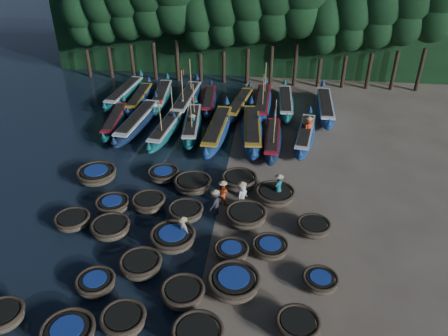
# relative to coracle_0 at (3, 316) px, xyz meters

# --- Properties ---
(ground) EXTENTS (120.00, 120.00, 0.00)m
(ground) POSITION_rel_coracle_0_xyz_m (7.91, 9.99, -0.43)
(ground) COLOR #7C6C5A
(ground) RESTS_ON ground
(foliage_wall) EXTENTS (40.00, 3.00, 10.00)m
(foliage_wall) POSITION_rel_coracle_0_xyz_m (7.91, 33.49, 4.57)
(foliage_wall) COLOR black
(foliage_wall) RESTS_ON ground
(coracle_0) EXTENTS (1.93, 1.93, 0.75)m
(coracle_0) POSITION_rel_coracle_0_xyz_m (0.00, 0.00, 0.00)
(coracle_0) COLOR brown
(coracle_0) RESTS_ON ground
(coracle_1) EXTENTS (2.65, 2.65, 0.73)m
(coracle_1) POSITION_rel_coracle_0_xyz_m (3.08, -0.48, -0.00)
(coracle_1) COLOR brown
(coracle_1) RESTS_ON ground
(coracle_2) EXTENTS (1.97, 1.97, 0.79)m
(coracle_2) POSITION_rel_coracle_0_xyz_m (5.12, 0.38, 0.02)
(coracle_2) COLOR brown
(coracle_2) RESTS_ON ground
(coracle_3) EXTENTS (2.31, 2.31, 0.78)m
(coracle_3) POSITION_rel_coracle_0_xyz_m (8.32, 0.06, 0.02)
(coracle_3) COLOR brown
(coracle_3) RESTS_ON ground
(coracle_4) EXTENTS (2.30, 2.30, 0.77)m
(coracle_4) POSITION_rel_coracle_0_xyz_m (12.33, 1.01, 0.01)
(coracle_4) COLOR brown
(coracle_4) RESTS_ON ground
(coracle_5) EXTENTS (1.87, 1.87, 0.67)m
(coracle_5) POSITION_rel_coracle_0_xyz_m (3.17, 2.30, -0.04)
(coracle_5) COLOR brown
(coracle_5) RESTS_ON ground
(coracle_6) EXTENTS (2.54, 2.54, 0.78)m
(coracle_6) POSITION_rel_coracle_0_xyz_m (4.91, 3.65, 0.02)
(coracle_6) COLOR brown
(coracle_6) RESTS_ON ground
(coracle_7) EXTENTS (2.23, 2.23, 0.77)m
(coracle_7) POSITION_rel_coracle_0_xyz_m (7.28, 2.15, 0.01)
(coracle_7) COLOR brown
(coracle_7) RESTS_ON ground
(coracle_8) EXTENTS (2.99, 2.99, 0.85)m
(coracle_8) POSITION_rel_coracle_0_xyz_m (9.48, 3.00, 0.06)
(coracle_8) COLOR brown
(coracle_8) RESTS_ON ground
(coracle_9) EXTENTS (2.01, 2.01, 0.63)m
(coracle_9) POSITION_rel_coracle_0_xyz_m (13.42, 3.70, -0.06)
(coracle_9) COLOR brown
(coracle_9) RESTS_ON ground
(coracle_10) EXTENTS (2.22, 2.22, 0.69)m
(coracle_10) POSITION_rel_coracle_0_xyz_m (0.19, 6.57, -0.04)
(coracle_10) COLOR brown
(coracle_10) RESTS_ON ground
(coracle_11) EXTENTS (2.45, 2.45, 0.76)m
(coracle_11) POSITION_rel_coracle_0_xyz_m (2.51, 6.17, 0.00)
(coracle_11) COLOR brown
(coracle_11) RESTS_ON ground
(coracle_12) EXTENTS (2.88, 2.88, 0.82)m
(coracle_12) POSITION_rel_coracle_0_xyz_m (6.01, 5.74, 0.04)
(coracle_12) COLOR brown
(coracle_12) RESTS_ON ground
(coracle_13) EXTENTS (2.21, 2.21, 0.64)m
(coracle_13) POSITION_rel_coracle_0_xyz_m (9.13, 5.21, -0.06)
(coracle_13) COLOR brown
(coracle_13) RESTS_ON ground
(coracle_14) EXTENTS (2.32, 2.32, 0.64)m
(coracle_14) POSITION_rel_coracle_0_xyz_m (11.05, 5.72, -0.06)
(coracle_14) COLOR brown
(coracle_14) RESTS_ON ground
(coracle_15) EXTENTS (2.43, 2.43, 0.70)m
(coracle_15) POSITION_rel_coracle_0_xyz_m (1.89, 8.25, -0.02)
(coracle_15) COLOR brown
(coracle_15) RESTS_ON ground
(coracle_16) EXTENTS (2.36, 2.36, 0.80)m
(coracle_16) POSITION_rel_coracle_0_xyz_m (3.94, 8.63, 0.03)
(coracle_16) COLOR brown
(coracle_16) RESTS_ON ground
(coracle_17) EXTENTS (2.31, 2.31, 0.75)m
(coracle_17) POSITION_rel_coracle_0_xyz_m (6.23, 8.07, -0.00)
(coracle_17) COLOR brown
(coracle_17) RESTS_ON ground
(coracle_18) EXTENTS (2.67, 2.67, 0.79)m
(coracle_18) POSITION_rel_coracle_0_xyz_m (9.64, 8.08, 0.02)
(coracle_18) COLOR brown
(coracle_18) RESTS_ON ground
(coracle_19) EXTENTS (1.86, 1.86, 0.74)m
(coracle_19) POSITION_rel_coracle_0_xyz_m (13.33, 7.56, -0.00)
(coracle_19) COLOR brown
(coracle_19) RESTS_ON ground
(coracle_20) EXTENTS (2.56, 2.56, 0.83)m
(coracle_20) POSITION_rel_coracle_0_xyz_m (-0.17, 11.16, 0.05)
(coracle_20) COLOR brown
(coracle_20) RESTS_ON ground
(coracle_21) EXTENTS (2.44, 2.44, 0.67)m
(coracle_21) POSITION_rel_coracle_0_xyz_m (4.00, 11.87, -0.04)
(coracle_21) COLOR brown
(coracle_21) RESTS_ON ground
(coracle_22) EXTENTS (2.51, 2.51, 0.77)m
(coracle_22) POSITION_rel_coracle_0_xyz_m (6.11, 10.90, 0.01)
(coracle_22) COLOR brown
(coracle_22) RESTS_ON ground
(coracle_23) EXTENTS (2.52, 2.52, 0.85)m
(coracle_23) POSITION_rel_coracle_0_xyz_m (8.95, 11.55, 0.06)
(coracle_23) COLOR brown
(coracle_23) RESTS_ON ground
(coracle_24) EXTENTS (2.57, 2.57, 0.79)m
(coracle_24) POSITION_rel_coracle_0_xyz_m (11.19, 10.31, 0.02)
(coracle_24) COLOR brown
(coracle_24) RESTS_ON ground
(long_boat_1) EXTENTS (2.03, 7.30, 1.29)m
(long_boat_1) POSITION_rel_coracle_0_xyz_m (-1.68, 19.04, 0.06)
(long_boat_1) COLOR #0D4C47
(long_boat_1) RESTS_ON ground
(long_boat_2) EXTENTS (2.40, 8.95, 1.58)m
(long_boat_2) POSITION_rel_coracle_0_xyz_m (0.25, 18.87, 0.17)
(long_boat_2) COLOR #0E1F34
(long_boat_2) RESTS_ON ground
(long_boat_3) EXTENTS (2.19, 8.21, 3.50)m
(long_boat_3) POSITION_rel_coracle_0_xyz_m (2.79, 18.15, 0.13)
(long_boat_3) COLOR #0D4C47
(long_boat_3) RESTS_ON ground
(long_boat_4) EXTENTS (2.25, 8.06, 3.44)m
(long_boat_4) POSITION_rel_coracle_0_xyz_m (4.57, 19.00, 0.12)
(long_boat_4) COLOR #0D4C47
(long_boat_4) RESTS_ON ground
(long_boat_5) EXTENTS (2.01, 9.10, 1.60)m
(long_boat_5) POSITION_rel_coracle_0_xyz_m (6.67, 18.20, 0.18)
(long_boat_5) COLOR navy
(long_boat_5) RESTS_ON ground
(long_boat_6) EXTENTS (2.37, 9.19, 1.62)m
(long_boat_6) POSITION_rel_coracle_0_xyz_m (9.28, 18.52, 0.19)
(long_boat_6) COLOR navy
(long_boat_6) RESTS_ON ground
(long_boat_7) EXTENTS (1.43, 7.58, 3.22)m
(long_boat_7) POSITION_rel_coracle_0_xyz_m (10.86, 17.31, 0.08)
(long_boat_7) COLOR #0E1F34
(long_boat_7) RESTS_ON ground
(long_boat_8) EXTENTS (2.37, 7.65, 1.36)m
(long_boat_8) POSITION_rel_coracle_0_xyz_m (13.26, 18.29, 0.09)
(long_boat_8) COLOR navy
(long_boat_8) RESTS_ON ground
(long_boat_9) EXTENTS (2.26, 8.47, 1.50)m
(long_boat_9) POSITION_rel_coracle_0_xyz_m (-2.68, 24.65, 0.14)
(long_boat_9) COLOR #0D4C47
(long_boat_9) RESTS_ON ground
(long_boat_10) EXTENTS (1.48, 7.54, 1.33)m
(long_boat_10) POSITION_rel_coracle_0_xyz_m (-1.02, 23.71, 0.08)
(long_boat_10) COLOR navy
(long_boat_10) RESTS_ON ground
(long_boat_11) EXTENTS (2.14, 8.12, 1.43)m
(long_boat_11) POSITION_rel_coracle_0_xyz_m (0.83, 24.33, 0.12)
(long_boat_11) COLOR #0D4C47
(long_boat_11) RESTS_ON ground
(long_boat_12) EXTENTS (1.93, 9.10, 3.87)m
(long_boat_12) POSITION_rel_coracle_0_xyz_m (3.24, 23.58, 0.19)
(long_boat_12) COLOR #0E1F34
(long_boat_12) RESTS_ON ground
(long_boat_13) EXTENTS (1.89, 7.24, 1.28)m
(long_boat_13) POSITION_rel_coracle_0_xyz_m (5.13, 24.02, 0.06)
(long_boat_13) COLOR #0E1F34
(long_boat_13) RESTS_ON ground
(long_boat_14) EXTENTS (2.58, 7.78, 1.39)m
(long_boat_14) POSITION_rel_coracle_0_xyz_m (7.90, 23.33, 0.10)
(long_boat_14) COLOR #0E1F34
(long_boat_14) RESTS_ON ground
(long_boat_15) EXTENTS (1.72, 8.83, 3.75)m
(long_boat_15) POSITION_rel_coracle_0_xyz_m (9.81, 23.83, 0.17)
(long_boat_15) COLOR navy
(long_boat_15) RESTS_ON ground
(long_boat_16) EXTENTS (1.63, 8.13, 1.43)m
(long_boat_16) POSITION_rel_coracle_0_xyz_m (11.78, 24.16, 0.12)
(long_boat_16) COLOR #0D4C47
(long_boat_16) RESTS_ON ground
(long_boat_17) EXTENTS (1.65, 8.76, 1.54)m
(long_boat_17) POSITION_rel_coracle_0_xyz_m (15.11, 23.62, 0.16)
(long_boat_17) COLOR navy
(long_boat_17) RESTS_ON ground
(fisherman_0) EXTENTS (0.82, 0.95, 1.84)m
(fisherman_0) POSITION_rel_coracle_0_xyz_m (9.28, 9.54, 0.45)
(fisherman_0) COLOR silver
(fisherman_0) RESTS_ON ground
(fisherman_1) EXTENTS (0.73, 0.79, 2.01)m
(fisherman_1) POSITION_rel_coracle_0_xyz_m (11.38, 10.32, 0.57)
(fisherman_1) COLOR #19606A
(fisherman_1) RESTS_ON ground
(fisherman_2) EXTENTS (0.90, 0.82, 1.70)m
(fisherman_2) POSITION_rel_coracle_0_xyz_m (8.14, 9.71, 0.38)
(fisherman_2) COLOR #C9421A
(fisherman_2) RESTS_ON ground
(fisherman_3) EXTENTS (1.00, 1.20, 1.81)m
(fisherman_3) POSITION_rel_coracle_0_xyz_m (7.85, 8.60, 0.42)
(fisherman_3) COLOR black
(fisherman_3) RESTS_ON ground
(fisherman_4) EXTENTS (0.89, 0.87, 1.69)m
(fisherman_4) POSITION_rel_coracle_0_xyz_m (6.51, 6.11, 0.40)
(fisherman_4) COLOR silver
(fisherman_4) RESTS_ON ground
(fisherman_5) EXTENTS (0.67, 1.49, 1.75)m
(fisherman_5) POSITION_rel_coracle_0_xyz_m (4.71, 18.56, 0.39)
(fisherman_5) COLOR #19606A
(fisherman_5) RESTS_ON ground
(fisherman_6) EXTENTS (1.00, 1.04, 1.99)m
(fisherman_6) POSITION_rel_coracle_0_xyz_m (13.47, 18.64, 0.52)
(fisherman_6) COLOR #C9421A
(fisherman_6) RESTS_ON ground
(tree_0) EXTENTS (3.68, 3.68, 8.68)m
(tree_0) POSITION_rel_coracle_0_xyz_m (-8.09, 29.99, 5.54)
(tree_0) COLOR black
(tree_0) RESTS_ON ground
(tree_1) EXTENTS (4.09, 4.09, 9.65)m
(tree_1) POSITION_rel_coracle_0_xyz_m (-5.79, 29.99, 6.22)
(tree_1) COLOR black
(tree_1) RESTS_ON ground
(tree_2) EXTENTS (4.51, 4.51, 10.63)m
(tree_2) POSITION_rel_coracle_0_xyz_m (-3.49, 29.99, 6.89)
(tree_2) COLOR black
(tree_2) RESTS_ON ground
(tree_5) EXTENTS (3.68, 3.68, 8.68)m
(tree_5) POSITION_rel_coracle_0_xyz_m (3.41, 29.99, 5.54)
(tree_5) COLOR black
(tree_5) RESTS_ON ground
(tree_6) EXTENTS (4.09, 4.09, 9.65)m
(tree_6) POSITION_rel_coracle_0_xyz_m (5.71, 29.99, 6.22)
(tree_6) COLOR black
(tree_6) RESTS_ON ground
(tree_7) EXTENTS (4.51, 4.51, 10.63)m
(tree_7) POSITION_rel_coracle_0_xyz_m (8.01, 29.99, 6.89)
(tree_7) COLOR black
(tree_7) RESTS_ON ground
(tree_10) EXTENTS (3.68, 3.68, 8.68)m
(tree_10) POSITION_rel_coracle_0_xyz_m (14.91, 29.99, 5.54)
(tree_10) COLOR black
(tree_10) RESTS_ON ground
(tree_11) EXTENTS (4.09, 4.09, 9.65)m
(tree_11) POSITION_rel_coracle_0_xyz_m (17.21, 29.99, 6.22)
(tree_11) COLOR black
(tree_11) RESTS_ON ground
(tree_12) EXTENTS (4.51, 4.51, 10.63)m
(tree_12) POSITION_rel_coracle_0_xyz_m (19.51, 29.99, 6.89)
(tree_12) COLOR black
(tree_12) RESTS_ON ground
(tree_13) EXTENTS (4.92, 4.92, 11.60)m
(tree_13) POSITION_rel_coracle_0_xyz_m (21.81, 29.99, 7.57)
(tree_13) COLOR black
(tree_13) RESTS_ON ground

